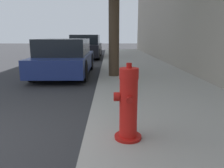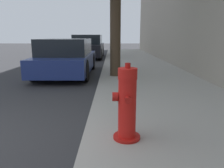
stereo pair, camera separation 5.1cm
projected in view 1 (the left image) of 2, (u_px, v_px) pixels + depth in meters
name	position (u px, v px, depth m)	size (l,w,h in m)	color
sidewalk_slab	(219.00, 157.00, 2.49)	(3.18, 40.00, 0.11)	#99968E
fire_hydrant	(128.00, 105.00, 2.73)	(0.36, 0.35, 0.97)	#A91511
parked_car_near	(65.00, 58.00, 7.89)	(1.79, 4.06, 1.30)	navy
parked_car_mid	(86.00, 47.00, 14.15)	(1.87, 4.39, 1.47)	black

